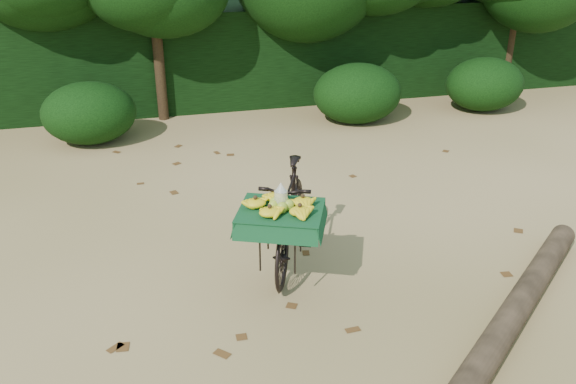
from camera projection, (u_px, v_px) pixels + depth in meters
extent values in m
plane|color=tan|center=(367.00, 248.00, 6.71)|extent=(80.00, 80.00, 0.00)
imported|color=black|center=(290.00, 216.00, 6.25)|extent=(1.16, 1.82, 1.06)
cube|color=black|center=(281.00, 212.00, 5.57)|extent=(0.54, 0.58, 0.03)
cube|color=#144B24|center=(281.00, 210.00, 5.56)|extent=(0.95, 0.89, 0.01)
ellipsoid|color=#94A828|center=(289.00, 205.00, 5.53)|extent=(0.10, 0.08, 0.11)
ellipsoid|color=#94A828|center=(284.00, 202.00, 5.59)|extent=(0.10, 0.08, 0.11)
ellipsoid|color=#94A828|center=(275.00, 202.00, 5.58)|extent=(0.10, 0.08, 0.11)
ellipsoid|color=#94A828|center=(274.00, 206.00, 5.51)|extent=(0.10, 0.08, 0.11)
ellipsoid|color=#94A828|center=(282.00, 207.00, 5.48)|extent=(0.10, 0.08, 0.11)
cylinder|color=#EAE5C6|center=(281.00, 199.00, 5.52)|extent=(0.12, 0.12, 0.16)
cylinder|color=brown|center=(517.00, 308.00, 5.48)|extent=(2.76, 2.34, 0.24)
cube|color=black|center=(250.00, 52.00, 11.88)|extent=(26.00, 1.80, 1.80)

